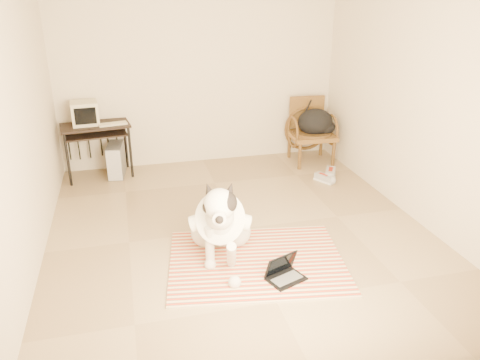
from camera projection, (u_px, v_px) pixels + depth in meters
name	position (u px, v px, depth m)	size (l,w,h in m)	color
floor	(239.00, 229.00, 5.11)	(4.50, 4.50, 0.00)	#9A825E
wall_back	(200.00, 70.00, 6.60)	(4.50, 4.50, 0.00)	beige
wall_front	(337.00, 204.00, 2.58)	(4.50, 4.50, 0.00)	beige
wall_left	(20.00, 121.00, 4.14)	(4.50, 4.50, 0.00)	beige
wall_right	(418.00, 97.00, 5.05)	(4.50, 4.50, 0.00)	beige
rug	(257.00, 262.00, 4.49)	(1.84, 1.51, 0.02)	red
dog	(221.00, 222.00, 4.48)	(0.63, 1.27, 0.91)	silver
laptop	(284.00, 273.00, 4.20)	(0.39, 0.34, 0.23)	black
computer_desk	(96.00, 132.00, 6.28)	(0.94, 0.60, 0.74)	black
crt_monitor	(85.00, 113.00, 6.20)	(0.37, 0.36, 0.31)	beige
desk_keyboard	(113.00, 124.00, 6.23)	(0.37, 0.13, 0.02)	beige
pc_tower	(116.00, 160.00, 6.48)	(0.26, 0.50, 0.45)	#545456
rattan_chair	(311.00, 131.00, 6.92)	(0.65, 0.63, 0.94)	brown
backpack	(317.00, 123.00, 6.80)	(0.56, 0.43, 0.38)	black
sneaker_left	(324.00, 178.00, 6.33)	(0.24, 0.31, 0.10)	silver
sneaker_right	(330.00, 174.00, 6.46)	(0.27, 0.35, 0.11)	silver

